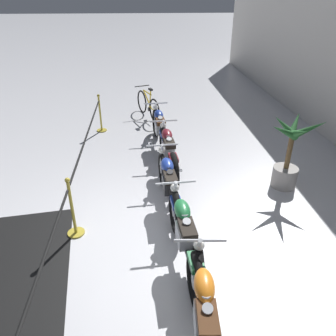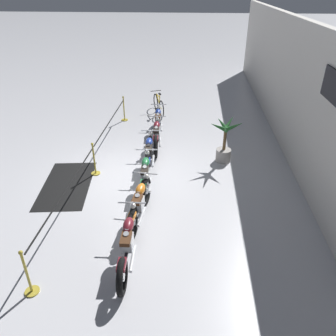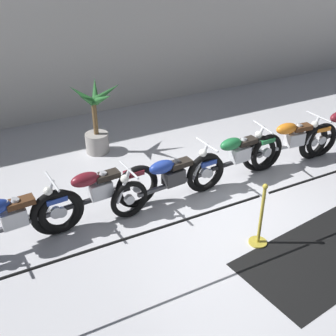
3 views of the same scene
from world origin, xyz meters
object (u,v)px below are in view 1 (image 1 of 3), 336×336
motorcycle_blue_0 (160,130)px  potted_palm_left_of_row (289,157)px  motorcycle_blue_2 (169,184)px  bicycle (148,105)px  stanchion_far_left (83,157)px  motorcycle_green_3 (184,235)px  motorcycle_maroon_1 (168,152)px  floor_banner (21,267)px  motorcycle_orange_4 (205,320)px  stanchion_mid_left (73,216)px

motorcycle_blue_0 → potted_palm_left_of_row: size_ratio=1.44×
motorcycle_blue_2 → bicycle: bearing=-177.3°
stanchion_far_left → motorcycle_green_3: bearing=38.0°
motorcycle_blue_0 → potted_palm_left_of_row: bearing=48.1°
motorcycle_maroon_1 → stanchion_far_left: (0.55, -1.68, 0.23)m
stanchion_far_left → motorcycle_blue_2: bearing=65.9°
motorcycle_blue_0 → motorcycle_blue_2: (2.61, 0.00, -0.00)m
motorcycle_blue_0 → motorcycle_blue_2: motorcycle_blue_0 is taller
motorcycle_maroon_1 → motorcycle_green_3: (2.70, -0.00, -0.01)m
bicycle → floor_banner: size_ratio=0.63×
potted_palm_left_of_row → floor_banner: (1.84, -4.64, -0.66)m
motorcycle_maroon_1 → stanchion_far_left: stanchion_far_left is taller
motorcycle_blue_2 → potted_palm_left_of_row: (-0.48, 2.38, 0.21)m
motorcycle_orange_4 → bicycle: 7.65m
motorcycle_blue_0 → potted_palm_left_of_row: potted_palm_left_of_row is taller
motorcycle_green_3 → bicycle: bearing=-177.0°
motorcycle_blue_0 → motorcycle_blue_2: size_ratio=0.98×
motorcycle_orange_4 → motorcycle_green_3: bearing=-178.2°
motorcycle_orange_4 → potted_palm_left_of_row: size_ratio=1.46×
motorcycle_orange_4 → bicycle: (-7.64, -0.37, -0.09)m
motorcycle_maroon_1 → motorcycle_green_3: 2.70m
motorcycle_blue_2 → motorcycle_green_3: size_ratio=1.01×
motorcycle_maroon_1 → motorcycle_green_3: bearing=-0.0°
motorcycle_blue_2 → stanchion_far_left: stanchion_far_left is taller
stanchion_mid_left → floor_banner: bearing=-44.4°
motorcycle_green_3 → stanchion_mid_left: stanchion_mid_left is taller
motorcycle_green_3 → potted_palm_left_of_row: bearing=129.9°
motorcycle_orange_4 → stanchion_mid_left: bearing=-140.8°
potted_palm_left_of_row → floor_banner: size_ratio=0.59×
motorcycle_blue_0 → bicycle: bicycle is taller
motorcycle_blue_0 → motorcycle_orange_4: size_ratio=0.99×
motorcycle_blue_2 → motorcycle_green_3: (1.44, 0.09, 0.02)m
motorcycle_blue_2 → floor_banner: (1.36, -2.26, -0.46)m
motorcycle_maroon_1 → motorcycle_green_3: size_ratio=0.98×
motorcycle_green_3 → stanchion_far_left: size_ratio=0.25×
stanchion_mid_left → stanchion_far_left: bearing=180.0°
stanchion_mid_left → motorcycle_maroon_1: bearing=139.0°
motorcycle_green_3 → floor_banner: (-0.08, -2.36, -0.48)m
motorcycle_blue_2 → bicycle: 4.86m
motorcycle_maroon_1 → motorcycle_green_3: motorcycle_maroon_1 is taller
motorcycle_blue_0 → motorcycle_maroon_1: motorcycle_maroon_1 is taller
motorcycle_blue_0 → stanchion_far_left: stanchion_far_left is taller
stanchion_mid_left → floor_banner: size_ratio=0.40×
motorcycle_maroon_1 → motorcycle_orange_4: 4.05m
motorcycle_green_3 → potted_palm_left_of_row: size_ratio=1.45×
floor_banner → motorcycle_blue_2: bearing=113.8°
motorcycle_orange_4 → motorcycle_blue_0: bearing=-178.5°
motorcycle_blue_0 → motorcycle_orange_4: (5.40, 0.14, 0.01)m
motorcycle_maroon_1 → bicycle: 3.61m
potted_palm_left_of_row → stanchion_mid_left: size_ratio=1.46×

